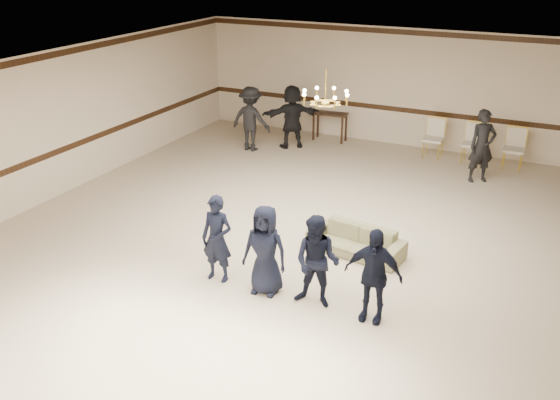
{
  "coord_description": "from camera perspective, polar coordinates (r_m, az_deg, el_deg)",
  "views": [
    {
      "loc": [
        4.09,
        -9.3,
        5.35
      ],
      "look_at": [
        -0.2,
        -0.5,
        1.15
      ],
      "focal_mm": 39.26,
      "sensor_mm": 36.0,
      "label": 1
    }
  ],
  "objects": [
    {
      "name": "adult_left",
      "position": [
        16.65,
        -2.74,
        7.56
      ],
      "size": [
        1.14,
        0.67,
        1.75
      ],
      "primitive_type": "imported",
      "rotation": [
        0.0,
        0.0,
        3.12
      ],
      "color": "black",
      "rests_on": "floor"
    },
    {
      "name": "adult_right",
      "position": [
        15.13,
        18.31,
        4.78
      ],
      "size": [
        0.76,
        0.71,
        1.75
      ],
      "primitive_type": "imported",
      "rotation": [
        0.0,
        0.0,
        0.61
      ],
      "color": "black",
      "rests_on": "floor"
    },
    {
      "name": "boy_b",
      "position": [
        9.82,
        -1.39,
        -4.68
      ],
      "size": [
        0.77,
        0.53,
        1.52
      ],
      "primitive_type": "imported",
      "rotation": [
        0.0,
        0.0,
        0.07
      ],
      "color": "black",
      "rests_on": "floor"
    },
    {
      "name": "room",
      "position": [
        10.83,
        2.11,
        2.92
      ],
      "size": [
        12.01,
        14.01,
        3.21
      ],
      "color": "#B7A68D",
      "rests_on": "ground"
    },
    {
      "name": "banquet_chair_mid",
      "position": [
        16.45,
        17.5,
        5.0
      ],
      "size": [
        0.5,
        0.5,
        1.03
      ],
      "primitive_type": null,
      "rotation": [
        0.0,
        0.0,
        0.01
      ],
      "color": "beige",
      "rests_on": "floor"
    },
    {
      "name": "banquet_chair_left",
      "position": [
        16.61,
        14.11,
        5.55
      ],
      "size": [
        0.51,
        0.51,
        1.03
      ],
      "primitive_type": null,
      "rotation": [
        0.0,
        0.0,
        -0.03
      ],
      "color": "beige",
      "rests_on": "floor"
    },
    {
      "name": "chandelier",
      "position": [
        11.36,
        4.29,
        10.54
      ],
      "size": [
        0.94,
        0.94,
        0.89
      ],
      "primitive_type": null,
      "color": "gold",
      "rests_on": "ceiling"
    },
    {
      "name": "adult_mid",
      "position": [
        16.86,
        1.12,
        7.78
      ],
      "size": [
        1.58,
        1.42,
        1.75
      ],
      "primitive_type": "imported",
      "rotation": [
        0.0,
        0.0,
        3.82
      ],
      "color": "black",
      "rests_on": "floor"
    },
    {
      "name": "chair_rail",
      "position": [
        17.35,
        11.61,
        8.19
      ],
      "size": [
        12.0,
        0.02,
        0.14
      ],
      "primitive_type": "cube",
      "color": "black",
      "rests_on": "wall_back"
    },
    {
      "name": "banquet_chair_right",
      "position": [
        16.35,
        20.95,
        4.42
      ],
      "size": [
        0.53,
        0.53,
        1.03
      ],
      "primitive_type": null,
      "rotation": [
        0.0,
        0.0,
        0.06
      ],
      "color": "beige",
      "rests_on": "floor"
    },
    {
      "name": "settee",
      "position": [
        11.29,
        7.09,
        -3.8
      ],
      "size": [
        1.84,
        0.92,
        0.51
      ],
      "primitive_type": "imported",
      "rotation": [
        0.0,
        0.0,
        -0.13
      ],
      "color": "#808055",
      "rests_on": "floor"
    },
    {
      "name": "boy_d",
      "position": [
        9.23,
        8.66,
        -6.92
      ],
      "size": [
        0.9,
        0.4,
        1.52
      ],
      "primitive_type": "imported",
      "rotation": [
        0.0,
        0.0,
        0.03
      ],
      "color": "black",
      "rests_on": "floor"
    },
    {
      "name": "crown_molding",
      "position": [
        16.95,
        12.19,
        14.99
      ],
      "size": [
        12.0,
        0.02,
        0.14
      ],
      "primitive_type": "cube",
      "color": "black",
      "rests_on": "wall_back"
    },
    {
      "name": "console_table",
      "position": [
        17.63,
        4.65,
        6.83
      ],
      "size": [
        1.01,
        0.49,
        0.82
      ],
      "primitive_type": "cube",
      "rotation": [
        0.0,
        0.0,
        0.09
      ],
      "color": "black",
      "rests_on": "floor"
    },
    {
      "name": "boy_c",
      "position": [
        9.49,
        3.47,
        -5.79
      ],
      "size": [
        0.77,
        0.62,
        1.52
      ],
      "primitive_type": "imported",
      "rotation": [
        0.0,
        0.0,
        0.06
      ],
      "color": "black",
      "rests_on": "floor"
    },
    {
      "name": "boy_a",
      "position": [
        10.22,
        -5.88,
        -3.63
      ],
      "size": [
        0.56,
        0.38,
        1.52
      ],
      "primitive_type": "imported",
      "rotation": [
        0.0,
        0.0,
        0.03
      ],
      "color": "black",
      "rests_on": "floor"
    }
  ]
}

